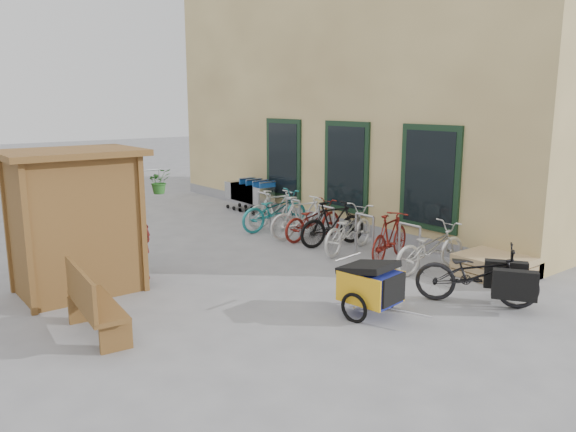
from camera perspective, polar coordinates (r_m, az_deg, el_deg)
ground at (r=9.63m, az=3.19°, el=-7.62°), size 80.00×80.00×0.00m
building at (r=16.88m, az=10.03°, el=12.51°), size 6.07×13.00×7.00m
kiosk at (r=9.82m, az=-21.33°, el=1.33°), size 2.49×1.65×2.40m
bike_rack at (r=12.70m, az=3.89°, el=-0.50°), size 0.05×5.35×0.86m
pallet_stack at (r=10.93m, az=20.18°, el=-4.84°), size 1.00×1.20×0.40m
bench at (r=8.11m, az=-19.35°, el=-8.23°), size 0.62×1.60×0.99m
shopping_carts at (r=16.31m, az=-3.96°, el=2.42°), size 0.56×1.87×1.00m
child_trailer at (r=8.55m, az=8.39°, el=-6.86°), size 0.92×1.50×0.86m
cargo_bike at (r=9.37m, az=18.84°, el=-5.66°), size 1.60×1.91×0.98m
person_kiosk at (r=10.46m, az=-14.99°, el=-1.66°), size 0.48×0.66×1.68m
bike_0 at (r=10.92m, az=14.27°, el=-3.11°), size 1.81×0.76×0.93m
bike_1 at (r=11.49m, az=10.32°, el=-2.08°), size 1.70×0.94×0.98m
bike_2 at (r=12.03m, az=6.13°, el=-1.36°), size 1.96×1.12×0.97m
bike_3 at (r=12.49m, az=4.59°, el=-0.76°), size 1.74×0.74×1.01m
bike_4 at (r=13.06m, az=2.55°, el=-0.41°), size 1.78×0.72×0.91m
bike_5 at (r=13.08m, az=1.46°, el=-0.13°), size 1.75×0.71×1.02m
bike_6 at (r=13.97m, az=-1.37°, el=0.56°), size 1.93×0.75×1.00m
bike_7 at (r=14.32m, az=-1.23°, el=0.78°), size 1.66×0.69×0.97m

